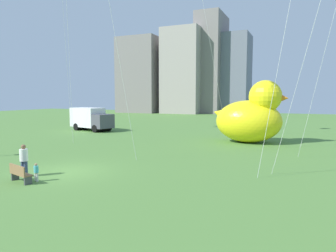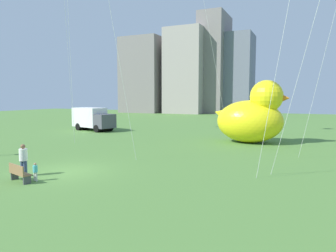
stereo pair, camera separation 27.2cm
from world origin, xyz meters
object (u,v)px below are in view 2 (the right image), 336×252
park_bench (19,173)px  person_child (35,171)px  person_adult (23,159)px  giant_inflatable_duck (252,116)px  box_truck (93,119)px

park_bench → person_child: (0.62, 0.46, 0.05)m
person_adult → person_child: person_adult is taller
giant_inflatable_duck → box_truck: giant_inflatable_duck is taller
box_truck → park_bench: bearing=-60.6°
person_adult → person_child: bearing=-18.4°
park_bench → person_child: 0.77m
person_adult → giant_inflatable_duck: giant_inflatable_duck is taller
park_bench → box_truck: 23.47m
park_bench → box_truck: (-11.51, 20.43, 0.98)m
park_bench → box_truck: bearing=119.4°
person_child → giant_inflatable_duck: (7.86, 17.75, 1.93)m
person_child → box_truck: bearing=121.3°
giant_inflatable_duck → box_truck: size_ratio=1.09×
giant_inflatable_duck → box_truck: (-19.98, 2.22, -1.00)m
box_truck → person_adult: bearing=-61.1°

